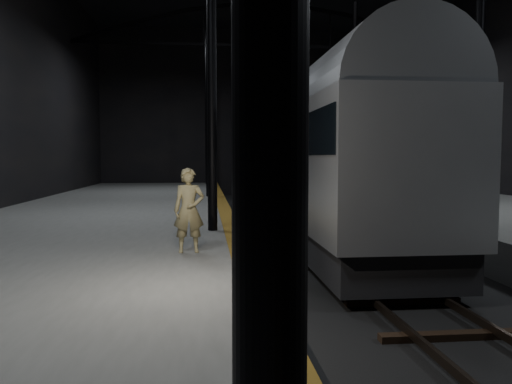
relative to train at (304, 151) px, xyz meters
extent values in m
plane|color=black|center=(0.00, -2.16, -3.25)|extent=(44.00, 44.00, 0.00)
cube|color=#595956|center=(-7.50, -2.16, -2.75)|extent=(9.00, 43.80, 1.00)
cube|color=#595956|center=(7.50, -2.16, -2.75)|extent=(9.00, 43.80, 1.00)
cube|color=brown|center=(-3.25, -2.16, -2.24)|extent=(0.50, 43.80, 0.01)
cube|color=#3F3328|center=(-0.72, -2.16, -3.08)|extent=(0.08, 43.00, 0.14)
cube|color=#3F3328|center=(0.72, -2.16, -3.08)|extent=(0.08, 43.00, 0.14)
cube|color=black|center=(0.00, -2.16, -3.19)|extent=(2.40, 42.00, 0.12)
cylinder|color=black|center=(-3.80, -6.16, 2.75)|extent=(0.26, 0.26, 10.00)
cylinder|color=black|center=(3.80, -6.16, 2.75)|extent=(0.26, 0.26, 10.00)
cylinder|color=black|center=(-3.80, 5.84, 2.75)|extent=(0.26, 0.26, 10.00)
cylinder|color=black|center=(3.80, 5.84, 2.75)|extent=(0.26, 0.26, 10.00)
cylinder|color=black|center=(-3.80, 17.84, 2.75)|extent=(0.26, 0.26, 10.00)
cylinder|color=black|center=(3.80, 17.84, 2.75)|extent=(0.26, 0.26, 10.00)
cube|color=black|center=(0.00, 11.84, 6.75)|extent=(23.60, 0.15, 0.18)
cube|color=#A3A4AA|center=(0.00, 0.00, -0.47)|extent=(3.16, 21.79, 3.27)
cube|color=black|center=(0.00, 0.00, -2.52)|extent=(2.89, 21.35, 0.93)
cube|color=black|center=(0.00, 0.00, 0.29)|extent=(3.22, 21.46, 0.98)
cylinder|color=slate|center=(0.00, 0.00, 1.16)|extent=(3.10, 21.57, 3.10)
cube|color=black|center=(0.00, -7.63, -2.92)|extent=(1.96, 2.40, 0.38)
cube|color=black|center=(0.00, 7.63, -2.92)|extent=(1.96, 2.40, 0.38)
cube|color=silver|center=(-1.61, -1.09, -1.12)|extent=(0.04, 0.82, 1.14)
cube|color=silver|center=(-1.61, 0.22, -1.12)|extent=(0.04, 0.82, 1.14)
cylinder|color=#A1131B|center=(-1.63, -0.89, -1.40)|extent=(0.03, 0.28, 0.28)
cylinder|color=#A1131B|center=(-1.63, 0.41, -1.40)|extent=(0.03, 0.28, 0.28)
imported|color=tan|center=(-4.35, -9.30, -1.36)|extent=(0.68, 0.47, 1.78)
camera|label=1|loc=(-4.02, -19.83, -0.24)|focal=35.00mm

